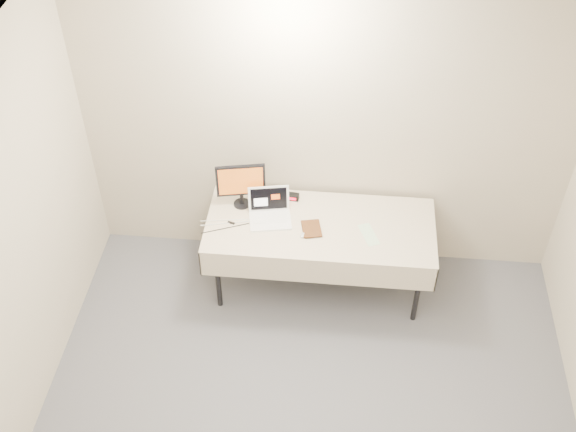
# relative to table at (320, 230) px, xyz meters

# --- Properties ---
(back_wall) EXTENTS (4.00, 0.10, 2.70)m
(back_wall) POSITION_rel_table_xyz_m (0.00, 0.45, 0.67)
(back_wall) COLOR beige
(back_wall) RESTS_ON ground
(table) EXTENTS (1.86, 0.81, 0.74)m
(table) POSITION_rel_table_xyz_m (0.00, 0.00, 0.00)
(table) COLOR black
(table) RESTS_ON ground
(laptop) EXTENTS (0.38, 0.35, 0.23)m
(laptop) POSITION_rel_table_xyz_m (-0.42, 0.06, 0.12)
(laptop) COLOR white
(laptop) RESTS_ON table
(monitor) EXTENTS (0.40, 0.17, 0.41)m
(monitor) POSITION_rel_table_xyz_m (-0.67, 0.18, 0.30)
(monitor) COLOR black
(monitor) RESTS_ON table
(book) EXTENTS (0.15, 0.05, 0.20)m
(book) POSITION_rel_table_xyz_m (-0.14, -0.08, 0.16)
(book) COLOR brown
(book) RESTS_ON table
(alarm_clock) EXTENTS (0.14, 0.07, 0.05)m
(alarm_clock) POSITION_rel_table_xyz_m (-0.27, 0.29, 0.09)
(alarm_clock) COLOR black
(alarm_clock) RESTS_ON table
(clicker) EXTENTS (0.07, 0.09, 0.02)m
(clicker) POSITION_rel_table_xyz_m (-0.13, -0.14, 0.07)
(clicker) COLOR #B8B8BA
(clicker) RESTS_ON table
(paper_form) EXTENTS (0.19, 0.27, 0.00)m
(paper_form) POSITION_rel_table_xyz_m (0.39, -0.08, 0.06)
(paper_form) COLOR #C4ECBC
(paper_form) RESTS_ON table
(usb_dongle) EXTENTS (0.06, 0.03, 0.01)m
(usb_dongle) POSITION_rel_table_xyz_m (-0.72, -0.05, 0.07)
(usb_dongle) COLOR black
(usb_dongle) RESTS_ON table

